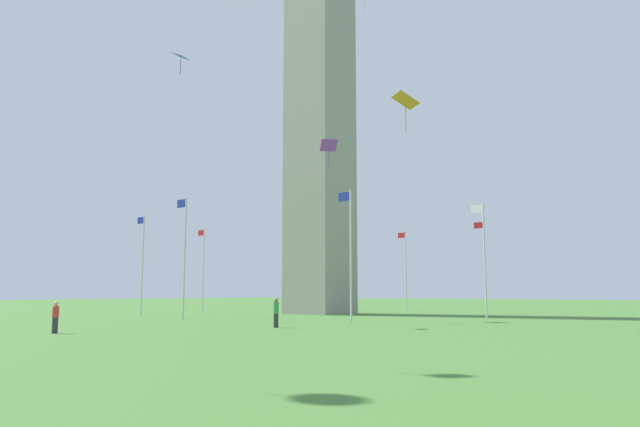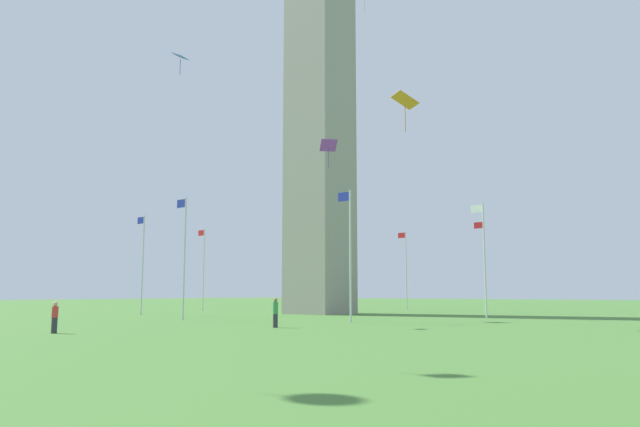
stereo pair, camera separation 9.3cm
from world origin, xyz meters
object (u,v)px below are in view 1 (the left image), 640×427
obelisk_monument (320,76)px  person_red_shirt (55,318)px  kite_orange_diamond (405,101)px  kite_purple_diamond (329,146)px  flagpole_se (350,250)px  flagpole_sw (484,262)px  flagpole_ne (142,260)px  flagpole_n (203,266)px  flagpole_e (184,253)px  flagpole_w (406,267)px  person_green_shirt (276,313)px  kite_blue_diamond (181,57)px  flagpole_nw (302,268)px  flagpole_s (484,255)px

obelisk_monument → person_red_shirt: size_ratio=29.85×
kite_orange_diamond → kite_purple_diamond: bearing=-24.2°
flagpole_se → flagpole_sw: bearing=-90.0°
flagpole_sw → flagpole_ne: bearing=45.0°
flagpole_se → kite_purple_diamond: (4.15, -3.04, 8.73)m
flagpole_n → flagpole_ne: size_ratio=1.00×
flagpole_e → person_red_shirt: size_ratio=5.82×
kite_orange_diamond → flagpole_w: bearing=-60.1°
flagpole_se → person_red_shirt: size_ratio=5.82×
flagpole_n → flagpole_se: (-28.95, 11.99, 0.00)m
person_green_shirt → kite_purple_diamond: size_ratio=0.79×
kite_blue_diamond → flagpole_se: bearing=-138.9°
kite_blue_diamond → person_green_shirt: bearing=-179.7°
flagpole_e → kite_purple_diamond: kite_purple_diamond is taller
obelisk_monument → kite_blue_diamond: obelisk_monument is taller
flagpole_n → flagpole_w: bearing=-135.0°
kite_blue_diamond → kite_purple_diamond: bearing=-114.7°
obelisk_monument → flagpole_sw: size_ratio=5.13×
flagpole_nw → person_red_shirt: bearing=113.6°
flagpole_n → kite_purple_diamond: (-24.80, 8.95, 8.73)m
flagpole_e → kite_blue_diamond: size_ratio=5.89×
flagpole_n → flagpole_ne: same height
obelisk_monument → person_red_shirt: bearing=102.1°
flagpole_nw → flagpole_s: bearing=157.5°
kite_blue_diamond → obelisk_monument: bearing=-82.4°
flagpole_sw → flagpole_w: bearing=-22.5°
flagpole_w → kite_blue_diamond: kite_blue_diamond is taller
flagpole_n → flagpole_w: 23.98m
person_red_shirt → flagpole_se: bearing=-57.4°
flagpole_e → flagpole_se: (-11.99, -4.97, 0.00)m
flagpole_s → flagpole_e: bearing=45.0°
kite_blue_diamond → flagpole_nw: bearing=-65.4°
flagpole_w → kite_blue_diamond: 39.68m
flagpole_e → kite_orange_diamond: 20.17m
flagpole_w → kite_purple_diamond: (-7.84, 25.91, 8.73)m
flagpole_w → flagpole_nw: same height
flagpole_w → kite_purple_diamond: bearing=106.8°
person_green_shirt → person_red_shirt: bearing=154.5°
flagpole_w → flagpole_n: bearing=45.0°
flagpole_e → person_red_shirt: flagpole_e is taller
flagpole_sw → kite_blue_diamond: 36.19m
flagpole_w → kite_orange_diamond: 36.11m
flagpole_e → flagpole_nw: (11.99, -28.95, 0.00)m
obelisk_monument → kite_blue_diamond: size_ratio=30.19×
flagpole_se → kite_blue_diamond: 18.61m
flagpole_nw → flagpole_n: bearing=67.5°
flagpole_sw → person_green_shirt: bearing=90.3°
flagpole_sw → kite_purple_diamond: kite_purple_diamond is taller
person_red_shirt → kite_blue_diamond: 21.52m
flagpole_e → flagpole_w: (-0.00, -33.92, 0.00)m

